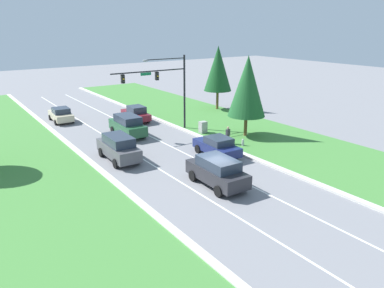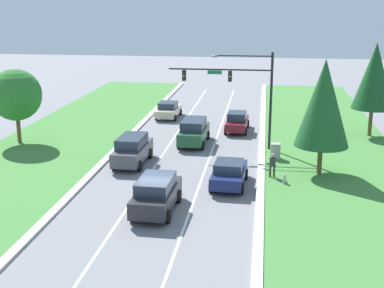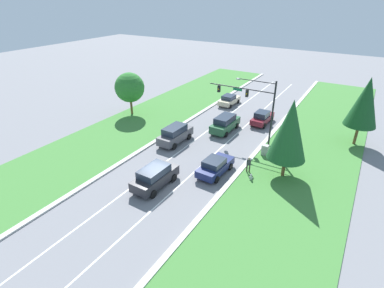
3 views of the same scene
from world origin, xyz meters
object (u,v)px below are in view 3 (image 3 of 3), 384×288
Objects in this scene: burgundy_sedan at (262,118)px; fire_hydrant at (251,177)px; navy_sedan at (215,166)px; champagne_sedan at (229,100)px; oak_near_left_tree at (130,88)px; graphite_suv at (175,134)px; conifer_near_right_tree at (365,102)px; conifer_far_right_tree at (290,130)px; traffic_signal_mast at (253,100)px; forest_suv at (225,123)px; pedestrian at (249,164)px; charcoal_suv at (155,176)px; utility_cabinet at (265,150)px.

fire_hydrant is at bearing -72.58° from burgundy_sedan.
navy_sedan is 20.39m from champagne_sedan.
oak_near_left_tree reaches higher than navy_sedan.
fire_hydrant is (10.63, -2.94, -0.74)m from graphite_suv.
fire_hydrant is (3.48, 0.69, -0.50)m from navy_sedan.
conifer_far_right_tree is (-5.23, -11.11, -0.29)m from conifer_near_right_tree.
traffic_signal_mast is 8.05m from conifer_far_right_tree.
conifer_far_right_tree is at bearing -33.92° from forest_suv.
forest_suv is 11.39m from fire_hydrant.
pedestrian reaches higher than navy_sedan.
traffic_signal_mast is 1.32× the size of oak_near_left_tree.
forest_suv is at bearing -65.90° from champagne_sedan.
traffic_signal_mast is at bearing -153.76° from conifer_near_right_tree.
champagne_sedan is 0.90× the size of charcoal_suv.
navy_sedan is (-0.21, -8.73, -4.23)m from traffic_signal_mast.
graphite_suv reaches higher than navy_sedan.
burgundy_sedan is (3.43, 19.16, -0.17)m from charcoal_suv.
traffic_signal_mast reaches higher than oak_near_left_tree.
pedestrian is at bearing -124.43° from conifer_near_right_tree.
charcoal_suv is 7.04× the size of fire_hydrant.
champagne_sedan is at bearing 164.95° from conifer_near_right_tree.
champagne_sedan is at bearing 126.12° from traffic_signal_mast.
charcoal_suv reaches higher than navy_sedan.
burgundy_sedan is (-0.50, 5.68, -4.20)m from traffic_signal_mast.
traffic_signal_mast reaches higher than burgundy_sedan.
conifer_far_right_tree is (5.85, 2.99, 4.06)m from navy_sedan.
pedestrian is at bearing -74.45° from burgundy_sedan.
forest_suv is 12.13m from conifer_far_right_tree.
navy_sedan is at bearing -128.18° from conifer_near_right_tree.
charcoal_suv is (-0.18, -14.38, -0.02)m from forest_suv.
traffic_signal_mast reaches higher than navy_sedan.
conifer_near_right_tree reaches higher than utility_cabinet.
champagne_sedan is 24.06m from charcoal_suv.
burgundy_sedan is 6.56× the size of fire_hydrant.
traffic_signal_mast is 5.88m from utility_cabinet.
oak_near_left_tree is (-21.19, 7.29, 3.65)m from fire_hydrant.
charcoal_suv is 24.31m from conifer_near_right_tree.
charcoal_suv is 19.47m from burgundy_sedan.
graphite_suv is 1.03× the size of charcoal_suv.
utility_cabinet is (6.70, 10.83, -0.43)m from charcoal_suv.
pedestrian is at bearing -57.44° from champagne_sedan.
forest_suv is 9.96m from pedestrian.
navy_sedan is 1.01× the size of burgundy_sedan.
burgundy_sedan is 0.59× the size of conifer_far_right_tree.
oak_near_left_tree is (-20.43, 6.09, 3.05)m from pedestrian.
navy_sedan is 3.31m from pedestrian.
champagne_sedan is at bearing 129.35° from conifer_far_right_tree.
conifer_near_right_tree reaches higher than oak_near_left_tree.
utility_cabinet is (10.29, -12.95, -0.18)m from champagne_sedan.
graphite_suv is at bearing -145.26° from traffic_signal_mast.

